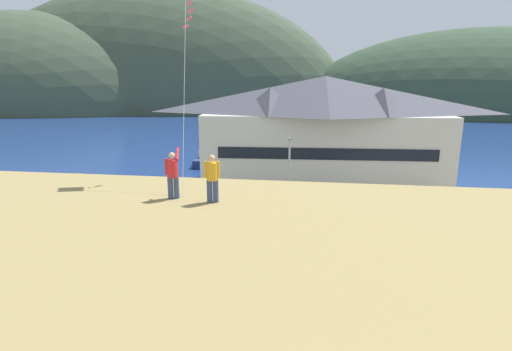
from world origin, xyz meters
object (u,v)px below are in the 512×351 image
Objects in this scene: parked_car_back_row_left at (273,221)px; person_kite_flyer at (173,173)px; moored_boat_wharfside at (208,159)px; storage_shed_near_lot at (81,204)px; parked_car_mid_row_near at (339,229)px; person_companion at (212,177)px; parked_car_mid_row_center at (382,263)px; harbor_lodge at (324,130)px; parked_car_lone_by_shed at (188,246)px; wharf_dock at (238,158)px; parked_car_front_row_red at (264,248)px; parking_light_pole at (289,171)px.

parked_car_back_row_left is 15.62m from person_kite_flyer.
storage_shed_near_lot is at bearing -95.77° from moored_boat_wharfside.
parked_car_mid_row_near is at bearing -57.28° from moored_boat_wharfside.
person_kite_flyer reaches higher than person_companion.
parked_car_mid_row_center is 13.03m from person_companion.
moored_boat_wharfside is 25.82m from parked_car_back_row_left.
harbor_lodge reaches higher than parked_car_mid_row_near.
parked_car_mid_row_center and parked_car_back_row_left have the same top height.
harbor_lodge reaches higher than person_kite_flyer.
storage_shed_near_lot reaches higher than parked_car_lone_by_shed.
parked_car_mid_row_near is (-2.09, 5.08, 0.00)m from parked_car_mid_row_center.
harbor_lodge is 14.02× the size of person_kite_flyer.
person_kite_flyer is 1.58m from person_companion.
wharf_dock is 4.57m from moored_boat_wharfside.
harbor_lodge is 28.78m from person_kite_flyer.
parked_car_front_row_red is at bearing -90.98° from parked_car_back_row_left.
parked_car_mid_row_center is at bearing -58.92° from moored_boat_wharfside.
person_companion is at bearing -93.36° from parked_car_back_row_left.
parked_car_mid_row_center is 5.49m from parked_car_mid_row_near.
parking_light_pole is (0.88, 4.14, 2.78)m from parked_car_back_row_left.
person_kite_flyer is (-3.27, -18.01, 3.99)m from parking_light_pole.
parked_car_mid_row_center is at bearing 40.63° from person_kite_flyer.
person_companion is (-5.52, -13.21, 6.76)m from parked_car_mid_row_near.
person_companion is at bearing -133.09° from parked_car_mid_row_center.
parked_car_back_row_left is 0.67× the size of parking_light_pole.
parking_light_pole is 18.78m from person_companion.
storage_shed_near_lot is 1.97× the size of parked_car_lone_by_shed.
parked_car_mid_row_center is (3.04, -20.19, -4.91)m from harbor_lodge.
parking_light_pole is (0.96, 9.00, 2.78)m from parked_car_front_row_red.
storage_shed_near_lot is 29.24m from wharf_dock.
parked_car_lone_by_shed is (6.17, -28.63, 0.34)m from moored_boat_wharfside.
parked_car_mid_row_center is at bearing -67.58° from parked_car_mid_row_near.
parking_light_pole reaches higher than storage_shed_near_lot.
parked_car_front_row_red is at bearing 4.73° from parked_car_lone_by_shed.
harbor_lodge is at bearing 77.67° from person_kite_flyer.
person_kite_flyer reaches higher than parked_car_lone_by_shed.
parked_car_lone_by_shed and parked_car_mid_row_near have the same top height.
storage_shed_near_lot is 1.15× the size of moored_boat_wharfside.
wharf_dock is 7.51× the size of person_kite_flyer.
harbor_lodge is 1.87× the size of wharf_dock.
parked_car_mid_row_center is 1.00× the size of parked_car_back_row_left.
parked_car_front_row_red is (10.85, -28.25, 0.34)m from moored_boat_wharfside.
harbor_lodge is at bearing 66.36° from parked_car_lone_by_shed.
parked_car_mid_row_center is 9.06m from parked_car_back_row_left.
person_companion is at bearing -43.19° from storage_shed_near_lot.
storage_shed_near_lot is 4.52× the size of person_kite_flyer.
person_kite_flyer reaches higher than parked_car_mid_row_center.
parked_car_mid_row_near is (18.21, 1.30, -1.41)m from storage_shed_near_lot.
person_kite_flyer is (-2.31, -9.01, 6.77)m from parked_car_front_row_red.
person_kite_flyer is at bearing -139.37° from parked_car_mid_row_center.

